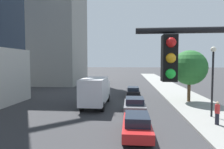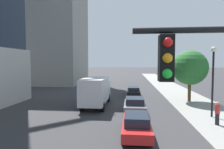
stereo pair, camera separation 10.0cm
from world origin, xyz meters
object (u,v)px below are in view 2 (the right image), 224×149
at_px(construction_building, 47,9).
at_px(car_gray, 135,105).
at_px(street_tree, 190,68).
at_px(pedestrian_red_shirt, 217,113).
at_px(box_truck, 96,90).
at_px(street_lamp, 213,71).
at_px(car_black, 134,91).
at_px(car_red, 136,124).

relative_size(construction_building, car_gray, 8.92).
height_order(street_tree, car_gray, street_tree).
xyz_separation_m(car_gray, pedestrian_red_shirt, (5.91, -3.55, 0.31)).
distance_m(car_gray, pedestrian_red_shirt, 6.90).
bearing_deg(box_truck, construction_building, 124.11).
distance_m(street_lamp, car_black, 12.46).
bearing_deg(pedestrian_red_shirt, car_gray, 148.95).
distance_m(car_gray, car_black, 8.80).
bearing_deg(box_truck, car_black, 58.66).
bearing_deg(construction_building, car_gray, -51.82).
bearing_deg(construction_building, street_tree, -36.85).
bearing_deg(construction_building, box_truck, -55.89).
bearing_deg(car_red, car_gray, 90.00).
bearing_deg(street_tree, car_black, 150.15).
bearing_deg(car_black, construction_building, 141.03).
bearing_deg(car_red, car_black, 90.00).
xyz_separation_m(street_lamp, car_black, (-6.40, 10.17, -3.28)).
height_order(construction_building, car_gray, construction_building).
distance_m(construction_building, street_tree, 34.23).
distance_m(construction_building, street_lamp, 38.24).
bearing_deg(car_black, pedestrian_red_shirt, -64.46).
xyz_separation_m(car_black, box_truck, (-4.07, -6.69, 1.03)).
relative_size(car_black, pedestrian_red_shirt, 2.51).
distance_m(street_tree, car_black, 8.16).
bearing_deg(car_gray, street_tree, 38.48).
height_order(street_lamp, car_black, street_lamp).
bearing_deg(car_red, box_truck, 117.22).
bearing_deg(box_truck, car_red, -62.78).
bearing_deg(construction_building, pedestrian_red_shirt, -48.06).
xyz_separation_m(street_lamp, street_tree, (0.04, 6.48, 0.12)).
xyz_separation_m(car_black, pedestrian_red_shirt, (5.91, -12.36, 0.33)).
relative_size(car_black, box_truck, 0.60).
xyz_separation_m(car_red, pedestrian_red_shirt, (5.91, 2.25, 0.31)).
bearing_deg(street_lamp, car_red, -145.27).
relative_size(car_red, pedestrian_red_shirt, 2.70).
distance_m(construction_building, pedestrian_red_shirt, 40.48).
height_order(car_gray, car_black, car_gray).
bearing_deg(car_black, car_gray, -90.00).
bearing_deg(street_lamp, construction_building, 134.84).
bearing_deg(car_gray, car_red, -90.00).
bearing_deg(car_gray, street_lamp, -12.08).
bearing_deg(car_red, pedestrian_red_shirt, 20.85).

